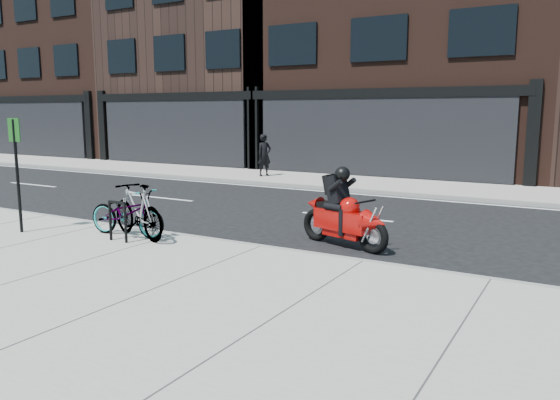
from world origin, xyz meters
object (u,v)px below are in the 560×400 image
Objects in this scene: bike_rack at (118,218)px; pedestrian at (264,155)px; bicycle_rear at (138,211)px; sign_post at (17,165)px; motorcycle at (347,215)px; bicycle_front at (127,213)px.

bike_rack is 10.96m from pedestrian.
bicycle_rear is 0.77× the size of sign_post.
sign_post is at bearing -139.58° from motorcycle.
bike_rack is 0.49× the size of pedestrian.
bike_rack is 0.45m from bicycle_front.
bike_rack is 0.44m from bicycle_rear.
bicycle_rear reaches higher than bicycle_front.
pedestrian reaches higher than bicycle_front.
bike_rack is at bearing 1.07° from bicycle_rear.
bicycle_front is 1.00× the size of bicycle_rear.
motorcycle is 0.88× the size of sign_post.
bike_rack is 0.38× the size of motorcycle.
pedestrian is (-3.01, 10.07, 0.33)m from bicycle_front.
sign_post is (-2.45, -0.82, 0.84)m from bicycle_rear.
bicycle_front is 0.77× the size of sign_post.
sign_post reaches higher than motorcycle.
pedestrian is at bearing 12.75° from bicycle_front.
motorcycle is 6.67m from sign_post.
motorcycle reaches higher than bike_rack.
motorcycle is 1.27× the size of pedestrian.
sign_post is (-2.33, -0.41, 0.92)m from bike_rack.
pedestrian is 0.69× the size of sign_post.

